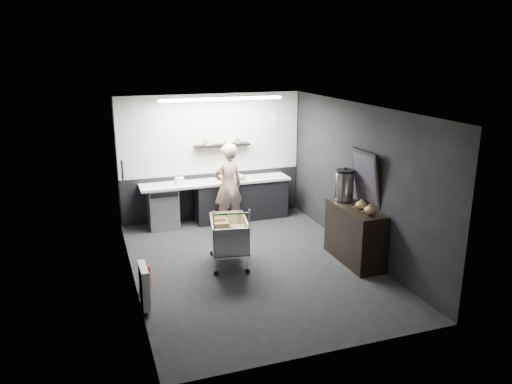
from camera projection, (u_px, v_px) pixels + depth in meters
name	position (u px, v px, depth m)	size (l,w,h in m)	color
floor	(253.00, 265.00, 8.64)	(5.50, 5.50, 0.00)	black
ceiling	(252.00, 108.00, 7.89)	(5.50, 5.50, 0.00)	white
wall_back	(212.00, 157.00, 10.76)	(5.50, 5.50, 0.00)	black
wall_front	(328.00, 251.00, 5.76)	(5.50, 5.50, 0.00)	black
wall_left	(129.00, 202.00, 7.63)	(5.50, 5.50, 0.00)	black
wall_right	(359.00, 180.00, 8.89)	(5.50, 5.50, 0.00)	black
kitchen_wall_panel	(211.00, 134.00, 10.60)	(3.95, 0.02, 1.70)	beige
dado_panel	(213.00, 195.00, 10.98)	(3.95, 0.02, 1.00)	black
floating_shelf	(222.00, 145.00, 10.63)	(1.20, 0.22, 0.04)	black
wall_clock	(273.00, 117.00, 10.95)	(0.20, 0.20, 0.03)	white
poster	(122.00, 170.00, 8.77)	(0.02, 0.30, 0.40)	white
poster_red_band	(122.00, 166.00, 8.75)	(0.01, 0.22, 0.10)	red
radiator	(144.00, 286.00, 7.11)	(0.10, 0.50, 0.60)	white
ceiling_strip	(222.00, 99.00, 9.57)	(2.40, 0.20, 0.04)	white
prep_counter	(223.00, 200.00, 10.75)	(3.20, 0.61, 0.90)	black
person	(228.00, 186.00, 10.22)	(0.65, 0.43, 1.78)	beige
shopping_cart	(229.00, 236.00, 8.51)	(0.77, 1.10, 1.11)	silver
sideboard	(355.00, 227.00, 8.67)	(0.56, 1.31, 1.97)	black
fire_extinguisher	(146.00, 276.00, 7.72)	(0.14, 0.14, 0.45)	red
cardboard_box	(232.00, 178.00, 10.63)	(0.49, 0.37, 0.10)	#9D8554
pink_tub	(231.00, 175.00, 10.66)	(0.22, 0.22, 0.22)	white
white_container	(180.00, 181.00, 10.27)	(0.17, 0.13, 0.15)	white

